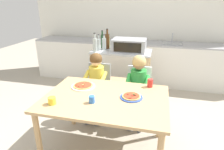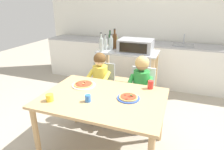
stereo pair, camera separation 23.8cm
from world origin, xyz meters
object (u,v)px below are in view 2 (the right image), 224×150
(bottle_slim_sauce, at_px, (110,40))
(drinking_cup_blue, at_px, (88,98))
(pizza_plate_white, at_px, (84,85))
(pizza_plate_blue_rimmed, at_px, (128,98))
(bottle_clear_vinegar, at_px, (116,42))
(toaster_oven, at_px, (136,45))
(dining_chair_left, at_px, (102,86))
(dining_chair_right, at_px, (141,91))
(bottle_tall_green_wine, at_px, (115,41))
(bottle_brown_beer, at_px, (105,44))
(bottle_squat_spirits, at_px, (101,44))
(kitchen_island_cart, at_px, (128,68))
(drinking_cup_yellow, at_px, (50,98))
(child_in_green_shirt, at_px, (140,83))
(dining_table, at_px, (103,104))
(bottle_dark_olive_oil, at_px, (111,43))
(child_in_yellow_shirt, at_px, (99,79))
(drinking_cup_red, at_px, (150,85))

(bottle_slim_sauce, relative_size, drinking_cup_blue, 4.07)
(pizza_plate_white, height_order, pizza_plate_blue_rimmed, same)
(bottle_slim_sauce, height_order, bottle_clear_vinegar, bottle_slim_sauce)
(toaster_oven, relative_size, dining_chair_left, 0.68)
(pizza_plate_white, bearing_deg, dining_chair_right, 43.32)
(pizza_plate_white, xyz_separation_m, pizza_plate_blue_rimmed, (0.62, -0.15, 0.00))
(bottle_tall_green_wine, distance_m, dining_chair_right, 1.09)
(bottle_brown_beer, xyz_separation_m, bottle_squat_spirits, (-0.02, -0.14, 0.02))
(bottle_clear_vinegar, relative_size, dining_chair_right, 0.30)
(kitchen_island_cart, xyz_separation_m, drinking_cup_yellow, (-0.40, -1.63, 0.16))
(dining_chair_left, bearing_deg, bottle_slim_sauce, 100.41)
(dining_chair_right, distance_m, child_in_green_shirt, 0.21)
(toaster_oven, distance_m, dining_table, 1.41)
(bottle_brown_beer, xyz_separation_m, pizza_plate_white, (0.13, -1.08, -0.29))
(kitchen_island_cart, bearing_deg, bottle_slim_sauce, 160.04)
(bottle_tall_green_wine, distance_m, drinking_cup_blue, 1.65)
(dining_table, relative_size, pizza_plate_white, 4.66)
(kitchen_island_cart, xyz_separation_m, bottle_slim_sauce, (-0.38, 0.14, 0.44))
(bottle_dark_olive_oil, xyz_separation_m, dining_chair_right, (0.68, -0.57, -0.55))
(bottle_brown_beer, relative_size, drinking_cup_yellow, 3.42)
(kitchen_island_cart, xyz_separation_m, pizza_plate_white, (-0.25, -1.15, 0.13))
(bottle_brown_beer, xyz_separation_m, dining_chair_right, (0.75, -0.50, -0.54))
(bottle_squat_spirits, xyz_separation_m, drinking_cup_blue, (0.39, -1.30, -0.28))
(bottle_slim_sauce, height_order, bottle_squat_spirits, bottle_squat_spirits)
(bottle_slim_sauce, height_order, bottle_tall_green_wine, bottle_tall_green_wine)
(bottle_slim_sauce, distance_m, dining_table, 1.61)
(dining_table, distance_m, pizza_plate_blue_rimmed, 0.30)
(bottle_squat_spirits, distance_m, dining_chair_right, 1.02)
(bottle_dark_olive_oil, relative_size, child_in_yellow_shirt, 0.26)
(dining_table, bearing_deg, child_in_yellow_shirt, 117.45)
(pizza_plate_blue_rimmed, bearing_deg, child_in_yellow_shirt, 135.84)
(bottle_brown_beer, bearing_deg, kitchen_island_cart, 10.23)
(kitchen_island_cart, distance_m, drinking_cup_blue, 1.51)
(bottle_brown_beer, bearing_deg, toaster_oven, 8.74)
(bottle_brown_beer, xyz_separation_m, dining_table, (0.48, -1.28, -0.39))
(bottle_tall_green_wine, distance_m, pizza_plate_white, 1.29)
(bottle_clear_vinegar, distance_m, child_in_green_shirt, 1.16)
(child_in_yellow_shirt, bearing_deg, bottle_clear_vinegar, 92.86)
(kitchen_island_cart, height_order, bottle_tall_green_wine, bottle_tall_green_wine)
(child_in_green_shirt, height_order, drinking_cup_yellow, child_in_green_shirt)
(toaster_oven, relative_size, bottle_dark_olive_oil, 2.13)
(bottle_tall_green_wine, height_order, pizza_plate_white, bottle_tall_green_wine)
(toaster_oven, xyz_separation_m, drinking_cup_yellow, (-0.53, -1.64, -0.26))
(dining_table, bearing_deg, drinking_cup_red, 41.06)
(dining_chair_right, height_order, child_in_green_shirt, child_in_green_shirt)
(bottle_tall_green_wine, bearing_deg, bottle_squat_spirits, -113.24)
(bottle_slim_sauce, height_order, child_in_yellow_shirt, bottle_slim_sauce)
(drinking_cup_red, bearing_deg, bottle_clear_vinegar, 126.18)
(bottle_slim_sauce, relative_size, drinking_cup_red, 3.12)
(bottle_clear_vinegar, height_order, pizza_plate_blue_rimmed, bottle_clear_vinegar)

